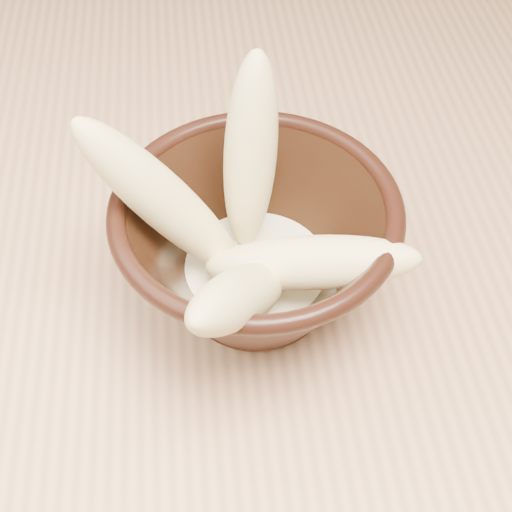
{
  "coord_description": "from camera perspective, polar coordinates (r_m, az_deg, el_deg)",
  "views": [
    {
      "loc": [
        -0.2,
        -0.48,
        1.2
      ],
      "look_at": [
        -0.17,
        -0.15,
        0.8
      ],
      "focal_mm": 50.0,
      "sensor_mm": 36.0,
      "label": 1
    }
  ],
  "objects": [
    {
      "name": "milk_puddle",
      "position": [
        0.53,
        0.0,
        -1.21
      ],
      "size": [
        0.11,
        0.11,
        0.02
      ],
      "primitive_type": "cylinder",
      "color": "#F2ECC3",
      "rests_on": "bowl"
    },
    {
      "name": "banana_upright",
      "position": [
        0.5,
        -0.47,
        8.04
      ],
      "size": [
        0.06,
        0.08,
        0.16
      ],
      "primitive_type": "ellipsoid",
      "rotation": [
        0.23,
        0.0,
        2.74
      ],
      "color": "#F5E891",
      "rests_on": "bowl"
    },
    {
      "name": "banana_front",
      "position": [
        0.45,
        -1.19,
        -3.21
      ],
      "size": [
        0.1,
        0.15,
        0.13
      ],
      "primitive_type": "ellipsoid",
      "rotation": [
        0.87,
        0.0,
        -0.51
      ],
      "color": "#F5E891",
      "rests_on": "bowl"
    },
    {
      "name": "bowl",
      "position": [
        0.51,
        0.0,
        0.68
      ],
      "size": [
        0.2,
        0.2,
        0.11
      ],
      "rotation": [
        0.0,
        0.0,
        0.02
      ],
      "color": "black",
      "rests_on": "table"
    },
    {
      "name": "banana_across",
      "position": [
        0.48,
        4.21,
        -0.55
      ],
      "size": [
        0.16,
        0.08,
        0.08
      ],
      "primitive_type": "ellipsoid",
      "rotation": [
        1.28,
        0.0,
        1.27
      ],
      "color": "#F5E891",
      "rests_on": "bowl"
    },
    {
      "name": "table",
      "position": [
        0.74,
        11.66,
        3.18
      ],
      "size": [
        1.2,
        0.8,
        0.75
      ],
      "color": "tan",
      "rests_on": "ground"
    },
    {
      "name": "banana_left",
      "position": [
        0.48,
        -7.43,
        4.41
      ],
      "size": [
        0.13,
        0.05,
        0.16
      ],
      "primitive_type": "ellipsoid",
      "rotation": [
        0.61,
        0.0,
        -1.72
      ],
      "color": "#F5E891",
      "rests_on": "bowl"
    }
  ]
}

